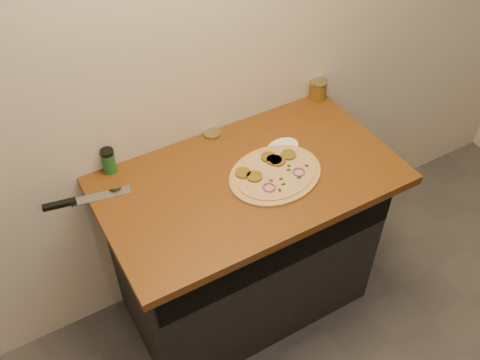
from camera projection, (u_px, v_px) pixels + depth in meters
cabinet at (244, 245)px, 2.47m from camera, size 1.10×0.60×0.86m
countertop at (249, 179)px, 2.14m from camera, size 1.20×0.70×0.04m
pizza at (275, 173)px, 2.12m from camera, size 0.45×0.45×0.03m
chefs_knife at (79, 200)px, 2.02m from camera, size 0.33×0.10×0.02m
mason_jar_lid at (212, 133)px, 2.31m from camera, size 0.09×0.09×0.02m
salsa_jar at (318, 89)px, 2.48m from camera, size 0.08×0.08×0.09m
spice_shaker at (109, 161)px, 2.11m from camera, size 0.05×0.05×0.11m
flour_spill at (282, 147)px, 2.25m from camera, size 0.18×0.18×0.00m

